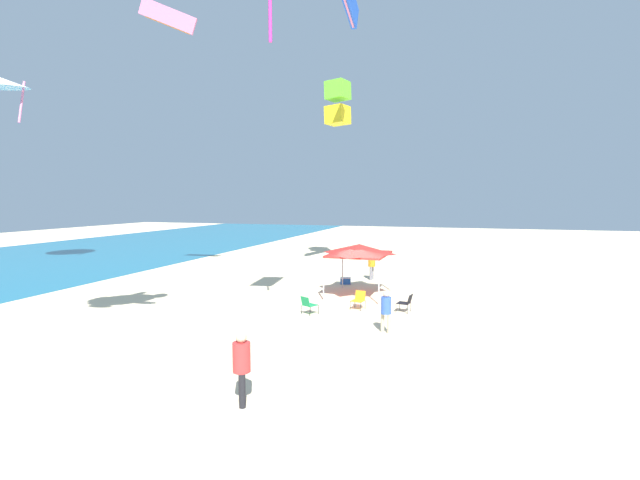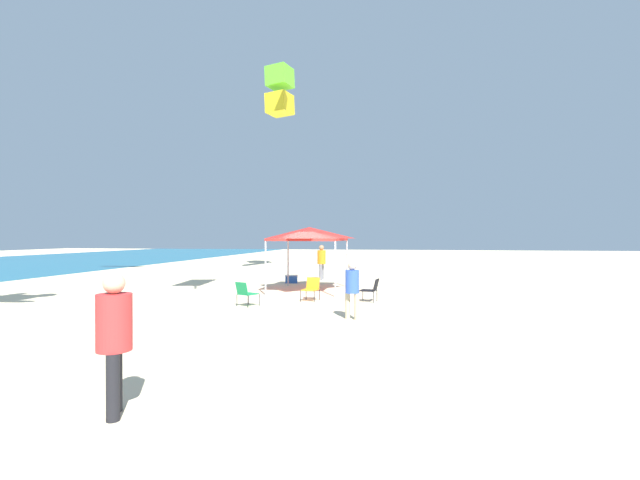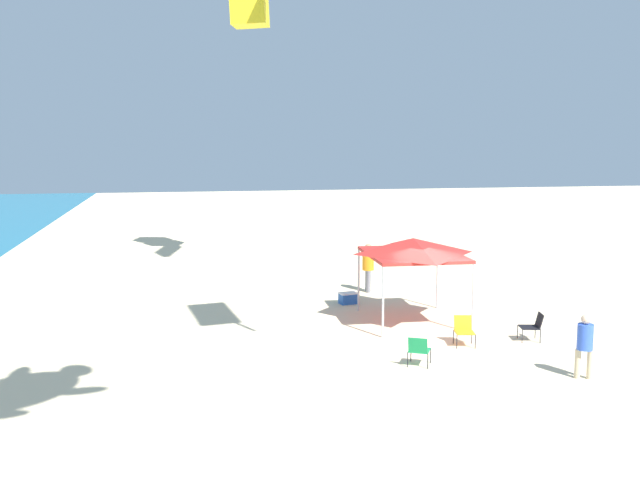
% 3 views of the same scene
% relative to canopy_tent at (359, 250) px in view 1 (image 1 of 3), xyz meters
% --- Properties ---
extents(ground, '(120.00, 120.00, 0.10)m').
position_rel_canopy_tent_xyz_m(ground, '(-1.93, -0.31, -2.46)').
color(ground, beige).
extents(canopy_tent, '(3.52, 2.94, 2.71)m').
position_rel_canopy_tent_xyz_m(canopy_tent, '(0.00, 0.00, 0.00)').
color(canopy_tent, '#B7B7BC').
rests_on(canopy_tent, ground).
extents(folding_chair_facing_ocean, '(0.71, 0.63, 0.82)m').
position_rel_canopy_tent_xyz_m(folding_chair_facing_ocean, '(-2.83, -0.63, -1.93)').
color(folding_chair_facing_ocean, black).
rests_on(folding_chair_facing_ocean, ground).
extents(folding_chair_near_cooler, '(0.63, 0.71, 0.82)m').
position_rel_canopy_tent_xyz_m(folding_chair_near_cooler, '(-2.80, -2.77, -1.93)').
color(folding_chair_near_cooler, black).
rests_on(folding_chair_near_cooler, ground).
extents(folding_chair_left_of_tent, '(0.79, 0.74, 0.82)m').
position_rel_canopy_tent_xyz_m(folding_chair_left_of_tent, '(-4.49, 1.27, -1.93)').
color(folding_chair_left_of_tent, black).
rests_on(folding_chair_left_of_tent, ground).
extents(cooler_box, '(0.54, 0.69, 0.40)m').
position_rel_canopy_tent_xyz_m(cooler_box, '(2.84, 1.45, -2.21)').
color(cooler_box, blue).
rests_on(cooler_box, ground).
extents(person_near_umbrella, '(0.38, 0.41, 1.61)m').
position_rel_canopy_tent_xyz_m(person_near_umbrella, '(-6.15, -2.42, -1.46)').
color(person_near_umbrella, '#C6B28C').
rests_on(person_near_umbrella, ground).
extents(person_kite_handler, '(0.49, 0.44, 1.85)m').
position_rel_canopy_tent_xyz_m(person_kite_handler, '(4.70, 0.25, -1.32)').
color(person_kite_handler, slate).
rests_on(person_kite_handler, ground).
extents(person_far_stroller, '(0.45, 0.44, 1.84)m').
position_rel_canopy_tent_xyz_m(person_far_stroller, '(-13.20, -0.02, -1.33)').
color(person_far_stroller, black).
rests_on(person_far_stroller, ground).
extents(kite_parafoil_pink, '(1.36, 3.13, 1.97)m').
position_rel_canopy_tent_xyz_m(kite_parafoil_pink, '(0.04, 11.23, 12.96)').
color(kite_parafoil_pink, pink).
extents(kite_box_lime, '(1.83, 1.87, 3.19)m').
position_rel_canopy_tent_xyz_m(kite_box_lime, '(10.57, 4.10, 9.78)').
color(kite_box_lime, '#66D82D').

